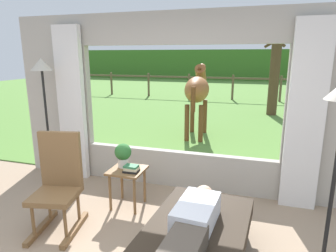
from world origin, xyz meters
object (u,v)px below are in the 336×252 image
object	(u,v)px
reclining_person	(192,226)
side_table	(127,176)
rocking_chair	(58,183)
book_stack	(131,169)
floor_lamp_left	(43,83)
horse	(197,90)
pasture_tree	(275,68)
potted_plant	(123,154)

from	to	relation	value
reclining_person	side_table	size ratio (longest dim) A/B	2.76
rocking_chair	book_stack	distance (m)	0.88
reclining_person	floor_lamp_left	distance (m)	3.15
side_table	horse	size ratio (longest dim) A/B	0.29
floor_lamp_left	horse	size ratio (longest dim) A/B	1.06
pasture_tree	potted_plant	bearing A→B (deg)	-106.92
side_table	pasture_tree	distance (m)	7.36
book_stack	horse	size ratio (longest dim) A/B	0.11
book_stack	pasture_tree	size ratio (longest dim) A/B	0.06
horse	pasture_tree	distance (m)	3.84
rocking_chair	floor_lamp_left	distance (m)	1.77
rocking_chair	floor_lamp_left	size ratio (longest dim) A/B	0.58
reclining_person	book_stack	size ratio (longest dim) A/B	7.33
horse	reclining_person	bearing A→B (deg)	-82.94
horse	pasture_tree	world-z (taller)	pasture_tree
reclining_person	horse	xyz separation A→B (m)	(-0.93, 4.68, 0.63)
horse	pasture_tree	xyz separation A→B (m)	(1.87, 3.33, 0.41)
reclining_person	horse	distance (m)	4.81
potted_plant	floor_lamp_left	size ratio (longest dim) A/B	0.17
book_stack	pasture_tree	xyz separation A→B (m)	(1.94, 7.05, 1.00)
side_table	rocking_chair	bearing A→B (deg)	-129.37
potted_plant	pasture_tree	distance (m)	7.29
potted_plant	horse	size ratio (longest dim) A/B	0.18
rocking_chair	book_stack	size ratio (longest dim) A/B	5.72
reclining_person	potted_plant	bearing A→B (deg)	141.02
side_table	pasture_tree	size ratio (longest dim) A/B	0.17
side_table	horse	xyz separation A→B (m)	(0.16, 3.66, 0.73)
reclining_person	pasture_tree	distance (m)	8.13
floor_lamp_left	pasture_tree	distance (m)	7.48
floor_lamp_left	pasture_tree	xyz separation A→B (m)	(3.55, 6.58, 0.01)
book_stack	rocking_chair	bearing A→B (deg)	-136.14
rocking_chair	horse	distance (m)	4.42
rocking_chair	side_table	xyz separation A→B (m)	(0.55, 0.67, -0.12)
side_table	potted_plant	xyz separation A→B (m)	(-0.08, 0.06, 0.28)
rocking_chair	potted_plant	size ratio (longest dim) A/B	3.50
side_table	pasture_tree	bearing A→B (deg)	73.82
rocking_chair	floor_lamp_left	bearing A→B (deg)	120.53
side_table	reclining_person	bearing A→B (deg)	-43.30
rocking_chair	pasture_tree	xyz separation A→B (m)	(2.57, 7.65, 1.02)
rocking_chair	side_table	world-z (taller)	rocking_chair
potted_plant	book_stack	distance (m)	0.25
floor_lamp_left	rocking_chair	bearing A→B (deg)	-47.62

